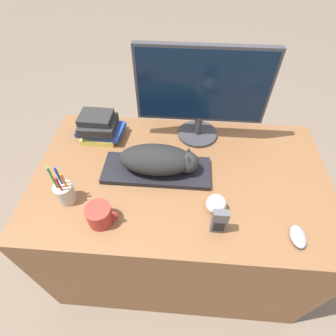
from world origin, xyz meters
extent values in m
plane|color=#6B5B4C|center=(0.00, 0.00, 0.00)|extent=(12.00, 12.00, 0.00)
cube|color=brown|center=(0.00, 0.38, 0.38)|extent=(1.30, 0.77, 0.76)
cube|color=black|center=(-0.11, 0.39, 0.77)|extent=(0.47, 0.17, 0.02)
ellipsoid|color=black|center=(-0.11, 0.39, 0.84)|extent=(0.32, 0.15, 0.12)
sphere|color=#262626|center=(0.03, 0.39, 0.84)|extent=(0.09, 0.09, 0.09)
cone|color=#262626|center=(0.03, 0.37, 0.88)|extent=(0.03, 0.03, 0.04)
cone|color=#262626|center=(0.03, 0.41, 0.88)|extent=(0.03, 0.03, 0.04)
cylinder|color=#333338|center=(0.07, 0.66, 0.77)|extent=(0.20, 0.20, 0.02)
cylinder|color=#333338|center=(0.07, 0.66, 0.83)|extent=(0.04, 0.04, 0.10)
cube|color=#333338|center=(0.07, 0.66, 1.04)|extent=(0.58, 0.03, 0.35)
cube|color=black|center=(0.07, 0.65, 1.04)|extent=(0.56, 0.01, 0.33)
ellipsoid|color=gray|center=(0.43, 0.11, 0.78)|extent=(0.06, 0.09, 0.03)
cylinder|color=#9E2D23|center=(-0.29, 0.13, 0.80)|extent=(0.10, 0.10, 0.08)
torus|color=#9E2D23|center=(-0.25, 0.13, 0.80)|extent=(0.06, 0.01, 0.06)
cylinder|color=#B2A893|center=(-0.45, 0.22, 0.80)|extent=(0.07, 0.07, 0.09)
cylinder|color=orange|center=(-0.44, 0.22, 0.86)|extent=(0.01, 0.01, 0.12)
cylinder|color=#1E47B2|center=(-0.46, 0.23, 0.87)|extent=(0.01, 0.01, 0.14)
cylinder|color=#338C38|center=(-0.47, 0.21, 0.88)|extent=(0.01, 0.01, 0.17)
cylinder|color=#B21E1E|center=(-0.45, 0.20, 0.86)|extent=(0.01, 0.01, 0.12)
sphere|color=silver|center=(0.14, 0.22, 0.80)|extent=(0.08, 0.08, 0.08)
cube|color=#4C4C51|center=(0.15, 0.13, 0.82)|extent=(0.06, 0.03, 0.12)
cube|color=black|center=(0.15, 0.11, 0.80)|extent=(0.04, 0.00, 0.05)
cube|color=#CCC14C|center=(-0.41, 0.60, 0.78)|extent=(0.17, 0.13, 0.03)
cube|color=navy|center=(-0.41, 0.61, 0.80)|extent=(0.23, 0.16, 0.03)
cube|color=black|center=(-0.41, 0.60, 0.84)|extent=(0.17, 0.15, 0.04)
cube|color=black|center=(-0.42, 0.61, 0.88)|extent=(0.15, 0.12, 0.03)
camera|label=1|loc=(0.00, -0.36, 1.65)|focal=28.00mm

